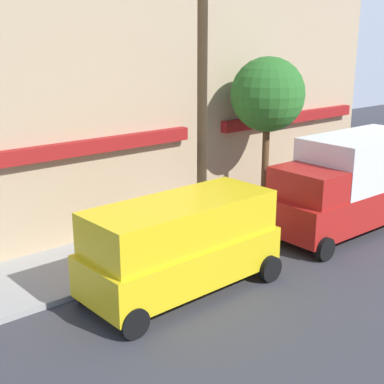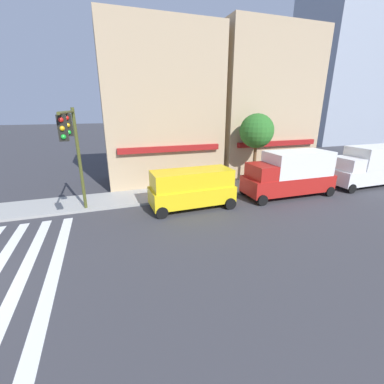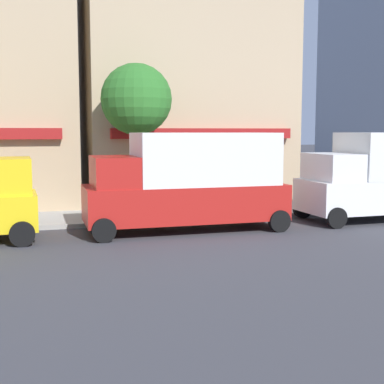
# 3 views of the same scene
# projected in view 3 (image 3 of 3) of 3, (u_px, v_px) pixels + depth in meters

# --- Properties ---
(storefront_row) EXTENTS (17.84, 5.30, 12.08)m
(storefront_row) POSITION_uv_depth(u_px,v_px,m) (80.00, 62.00, 21.78)
(storefront_row) COLOR tan
(storefront_row) RESTS_ON ground_plane
(box_truck_red) EXTENTS (6.23, 2.42, 3.04)m
(box_truck_red) POSITION_uv_depth(u_px,v_px,m) (188.00, 180.00, 16.57)
(box_truck_red) COLOR #B21E19
(box_truck_red) RESTS_ON ground_plane
(pedestrian_orange_vest) EXTENTS (0.32, 0.32, 1.77)m
(pedestrian_orange_vest) POSITION_uv_depth(u_px,v_px,m) (321.00, 184.00, 20.67)
(pedestrian_orange_vest) COLOR #23232D
(pedestrian_orange_vest) RESTS_ON sidewalk_left
(pedestrian_red_jacket) EXTENTS (0.32, 0.32, 1.77)m
(pedestrian_red_jacket) POSITION_uv_depth(u_px,v_px,m) (247.00, 184.00, 20.43)
(pedestrian_red_jacket) COLOR #23232D
(pedestrian_red_jacket) RESTS_ON sidewalk_left
(street_tree) EXTENTS (2.49, 2.49, 5.29)m
(street_tree) POSITION_uv_depth(u_px,v_px,m) (136.00, 100.00, 18.63)
(street_tree) COLOR brown
(street_tree) RESTS_ON sidewalk_left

